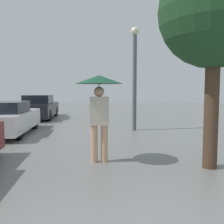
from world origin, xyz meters
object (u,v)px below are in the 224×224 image
object	(u,v)px
pedestrian	(99,95)
tree	(215,13)
parked_car_farthest	(39,108)
parked_car_middle	(4,118)
street_lamp	(135,70)

from	to	relation	value
pedestrian	tree	size ratio (longest dim) A/B	0.45
parked_car_farthest	parked_car_middle	bearing A→B (deg)	-93.05
parked_car_middle	street_lamp	size ratio (longest dim) A/B	0.95
parked_car_farthest	street_lamp	distance (m)	6.83
tree	street_lamp	xyz separation A→B (m)	(-0.64, 4.94, -0.68)
parked_car_middle	tree	distance (m)	7.54
pedestrian	parked_car_farthest	bearing A→B (deg)	108.37
pedestrian	parked_car_middle	bearing A→B (deg)	130.14
tree	street_lamp	world-z (taller)	tree
parked_car_farthest	tree	xyz separation A→B (m)	(5.22, -9.69, 2.44)
parked_car_middle	street_lamp	bearing A→B (deg)	4.92
pedestrian	parked_car_farthest	size ratio (longest dim) A/B	0.43
parked_car_middle	tree	xyz separation A→B (m)	(5.50, -4.52, 2.49)
pedestrian	parked_car_farthest	world-z (taller)	pedestrian
parked_car_middle	parked_car_farthest	xyz separation A→B (m)	(0.28, 5.17, 0.05)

